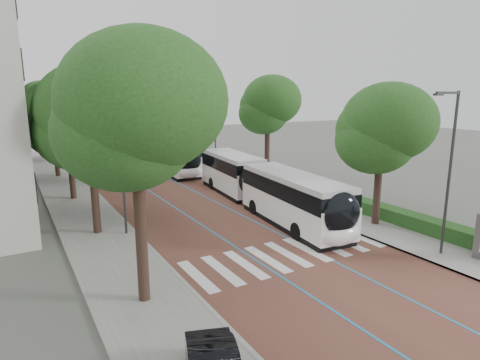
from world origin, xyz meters
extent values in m
plane|color=#51544C|center=(0.00, 0.00, 0.00)|extent=(160.00, 160.00, 0.00)
cube|color=brown|center=(0.00, 40.00, 0.01)|extent=(11.00, 140.00, 0.02)
cube|color=gray|center=(-7.50, 40.00, 0.06)|extent=(4.00, 140.00, 0.12)
cube|color=gray|center=(7.50, 40.00, 0.06)|extent=(4.00, 140.00, 0.12)
cube|color=gray|center=(-5.60, 40.00, 0.06)|extent=(0.20, 140.00, 0.14)
cube|color=gray|center=(5.60, 40.00, 0.06)|extent=(0.20, 140.00, 0.14)
cube|color=silver|center=(-4.80, 1.00, 0.03)|extent=(0.55, 3.60, 0.01)
cube|color=silver|center=(-3.55, 1.00, 0.03)|extent=(0.55, 3.60, 0.01)
cube|color=silver|center=(-2.30, 1.00, 0.03)|extent=(0.55, 3.60, 0.01)
cube|color=silver|center=(-1.05, 1.00, 0.03)|extent=(0.55, 3.60, 0.01)
cube|color=silver|center=(0.20, 1.00, 0.03)|extent=(0.55, 3.60, 0.01)
cube|color=silver|center=(1.45, 1.00, 0.03)|extent=(0.55, 3.60, 0.01)
cube|color=silver|center=(2.70, 1.00, 0.03)|extent=(0.55, 3.60, 0.01)
cube|color=silver|center=(3.95, 1.00, 0.03)|extent=(0.55, 3.60, 0.01)
cube|color=silver|center=(5.20, 1.00, 0.03)|extent=(0.55, 3.60, 0.01)
cube|color=teal|center=(-1.60, 40.00, 0.02)|extent=(0.12, 126.00, 0.01)
cube|color=teal|center=(1.60, 40.00, 0.02)|extent=(0.12, 126.00, 0.01)
cube|color=black|center=(-10.45, 28.00, 3.00)|extent=(0.12, 38.00, 1.60)
cube|color=black|center=(-10.45, 28.00, 6.20)|extent=(0.12, 38.00, 1.60)
cube|color=black|center=(-10.45, 28.00, 9.40)|extent=(0.12, 38.00, 1.60)
cube|color=black|center=(-10.45, 28.00, 12.40)|extent=(0.12, 38.00, 1.60)
cube|color=#173A14|center=(9.10, 0.00, 0.52)|extent=(1.20, 14.00, 0.80)
cylinder|color=#313134|center=(6.80, -3.00, 4.12)|extent=(0.14, 0.14, 8.00)
cube|color=#313134|center=(6.00, -3.00, 8.02)|extent=(1.70, 0.12, 0.12)
cube|color=#313134|center=(5.30, -3.00, 7.94)|extent=(0.50, 0.20, 0.10)
cylinder|color=#313134|center=(6.80, 22.00, 4.12)|extent=(0.14, 0.14, 8.00)
cube|color=#313134|center=(6.00, 22.00, 8.02)|extent=(1.70, 0.12, 0.12)
cube|color=#313134|center=(5.30, 22.00, 7.94)|extent=(0.50, 0.20, 0.10)
cylinder|color=#313134|center=(-6.10, 8.00, 4.12)|extent=(0.14, 0.14, 8.00)
cylinder|color=black|center=(-7.50, 0.00, 2.53)|extent=(0.44, 0.44, 5.07)
ellipsoid|color=#204416|center=(-7.50, 0.00, 7.14)|extent=(5.96, 5.96, 5.06)
cylinder|color=black|center=(-7.50, 9.00, 2.30)|extent=(0.44, 0.44, 4.60)
ellipsoid|color=#204416|center=(-7.50, 9.00, 6.48)|extent=(6.25, 6.25, 5.31)
cylinder|color=black|center=(-7.50, 18.00, 2.13)|extent=(0.44, 0.44, 4.27)
ellipsoid|color=#204416|center=(-7.50, 18.00, 6.01)|extent=(6.46, 6.46, 5.49)
cylinder|color=black|center=(-7.50, 28.00, 2.18)|extent=(0.44, 0.44, 4.37)
ellipsoid|color=#204416|center=(-7.50, 28.00, 6.15)|extent=(5.92, 5.92, 5.03)
cylinder|color=black|center=(-7.50, 40.00, 2.40)|extent=(0.44, 0.44, 4.80)
ellipsoid|color=#204416|center=(-7.50, 40.00, 6.76)|extent=(5.25, 5.25, 4.46)
cylinder|color=black|center=(-7.50, 55.00, 2.27)|extent=(0.44, 0.44, 4.53)
ellipsoid|color=#204416|center=(-7.50, 55.00, 6.39)|extent=(5.42, 5.42, 4.61)
cylinder|color=black|center=(7.70, 2.00, 2.04)|extent=(0.44, 0.44, 4.08)
ellipsoid|color=#204416|center=(7.70, 2.00, 5.75)|extent=(5.51, 5.51, 4.68)
cylinder|color=black|center=(7.70, 14.00, 2.44)|extent=(0.44, 0.44, 4.88)
ellipsoid|color=#204416|center=(7.70, 14.00, 6.88)|extent=(4.92, 4.92, 4.18)
cylinder|color=black|center=(7.70, 28.00, 2.42)|extent=(0.44, 0.44, 4.83)
ellipsoid|color=#204416|center=(7.70, 28.00, 6.81)|extent=(5.92, 5.92, 5.04)
cylinder|color=black|center=(7.70, 44.00, 2.08)|extent=(0.44, 0.44, 4.15)
ellipsoid|color=#204416|center=(7.70, 44.00, 5.85)|extent=(4.95, 4.95, 4.20)
cylinder|color=black|center=(3.81, 9.68, 1.77)|extent=(2.38, 1.13, 2.30)
cube|color=white|center=(3.29, 4.58, 1.26)|extent=(3.44, 9.57, 1.82)
cube|color=black|center=(3.29, 4.58, 2.40)|extent=(3.46, 9.38, 0.97)
cube|color=silver|center=(3.29, 4.58, 3.04)|extent=(3.37, 9.37, 0.31)
cube|color=black|center=(3.29, 4.58, 0.17)|extent=(3.35, 9.19, 0.35)
cube|color=white|center=(4.25, 13.98, 1.26)|extent=(3.27, 7.95, 1.82)
cube|color=black|center=(4.25, 13.98, 2.40)|extent=(3.30, 7.80, 0.97)
cube|color=silver|center=(4.25, 13.98, 3.04)|extent=(3.21, 7.79, 0.31)
cube|color=black|center=(4.25, 13.98, 0.17)|extent=(3.19, 7.64, 0.35)
ellipsoid|color=black|center=(2.83, 0.07, 2.00)|extent=(2.45, 1.33, 2.28)
ellipsoid|color=white|center=(2.82, 0.02, 0.86)|extent=(2.44, 1.23, 1.14)
cylinder|color=black|center=(1.93, 2.43, 0.50)|extent=(0.40, 1.03, 1.00)
cylinder|color=black|center=(4.18, 2.20, 0.50)|extent=(0.40, 1.03, 1.00)
cylinder|color=black|center=(3.29, 15.76, 0.50)|extent=(0.40, 1.03, 1.00)
cylinder|color=black|center=(5.54, 15.53, 0.50)|extent=(0.40, 1.03, 1.00)
cylinder|color=black|center=(2.47, 7.76, 0.50)|extent=(0.40, 1.03, 1.00)
cylinder|color=black|center=(4.72, 7.53, 0.50)|extent=(0.40, 1.03, 1.00)
cube|color=white|center=(3.17, 25.50, 1.26)|extent=(3.07, 12.10, 1.82)
cube|color=black|center=(3.17, 25.50, 2.40)|extent=(3.09, 11.87, 0.97)
cube|color=silver|center=(3.17, 25.50, 3.04)|extent=(3.00, 11.86, 0.31)
cube|color=black|center=(3.17, 25.50, 0.17)|extent=(2.99, 11.62, 0.35)
ellipsoid|color=black|center=(2.89, 19.66, 2.00)|extent=(2.40, 1.21, 2.28)
ellipsoid|color=white|center=(2.89, 19.61, 0.86)|extent=(2.39, 1.11, 1.14)
cylinder|color=black|center=(1.87, 21.96, 0.50)|extent=(0.35, 1.01, 1.00)
cylinder|color=black|center=(4.13, 21.85, 0.50)|extent=(0.35, 1.01, 1.00)
cylinder|color=black|center=(2.22, 29.35, 0.50)|extent=(0.35, 1.01, 1.00)
cylinder|color=black|center=(4.48, 29.25, 0.50)|extent=(0.35, 1.01, 1.00)
cube|color=white|center=(2.51, 37.19, 1.26)|extent=(3.04, 12.10, 1.82)
cube|color=black|center=(2.51, 37.19, 2.40)|extent=(3.07, 11.86, 0.97)
cube|color=silver|center=(2.51, 37.19, 3.04)|extent=(2.98, 11.86, 0.31)
cube|color=black|center=(2.51, 37.19, 0.17)|extent=(2.97, 11.62, 0.35)
ellipsoid|color=black|center=(2.78, 31.35, 2.00)|extent=(2.40, 1.21, 2.28)
ellipsoid|color=white|center=(2.78, 31.30, 0.86)|extent=(2.39, 1.11, 1.14)
cylinder|color=black|center=(1.55, 33.55, 0.50)|extent=(0.34, 1.01, 1.00)
cylinder|color=black|center=(3.80, 33.65, 0.50)|extent=(0.34, 1.01, 1.00)
cylinder|color=black|center=(1.21, 40.94, 0.50)|extent=(0.34, 1.01, 1.00)
cylinder|color=black|center=(3.47, 41.04, 0.50)|extent=(0.34, 1.01, 1.00)
cube|color=#59595B|center=(7.88, -4.25, 0.29)|extent=(0.61, 0.55, 0.34)
camera|label=1|loc=(-11.51, -14.26, 7.96)|focal=30.00mm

